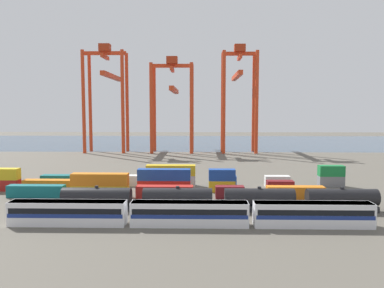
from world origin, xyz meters
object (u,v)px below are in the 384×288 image
at_px(shipping_container_0, 36,191).
at_px(shipping_container_12, 222,186).
at_px(shipping_container_14, 280,186).
at_px(shipping_container_21, 331,181).
at_px(shipping_container_19, 224,181).
at_px(gantry_crane_west, 107,87).
at_px(freight_tank_row, 259,199).
at_px(shipping_container_8, 50,185).
at_px(gantry_crane_central, 173,95).
at_px(passenger_train, 189,213).
at_px(shipping_container_15, 66,180).
at_px(gantry_crane_east, 239,88).

xyz_separation_m(shipping_container_0, shipping_container_12, (40.22, 6.40, 0.00)).
relative_size(shipping_container_14, shipping_container_21, 1.00).
distance_m(shipping_container_19, gantry_crane_west, 96.29).
relative_size(freight_tank_row, gantry_crane_west, 1.53).
bearing_deg(freight_tank_row, shipping_container_21, 47.29).
bearing_deg(shipping_container_8, gantry_crane_central, 75.36).
height_order(shipping_container_8, shipping_container_19, same).
bearing_deg(shipping_container_21, passenger_train, -136.42).
relative_size(gantry_crane_west, gantry_crane_central, 1.13).
relative_size(passenger_train, shipping_container_19, 9.66).
bearing_deg(shipping_container_15, gantry_crane_east, 57.20).
height_order(freight_tank_row, shipping_container_8, freight_tank_row).
height_order(shipping_container_0, shipping_container_15, same).
bearing_deg(shipping_container_15, shipping_container_14, -7.05).
distance_m(shipping_container_19, gantry_crane_central, 84.46).
distance_m(shipping_container_8, shipping_container_12, 39.88).
xyz_separation_m(passenger_train, shipping_container_8, (-33.21, 25.69, -0.84)).
relative_size(shipping_container_12, shipping_container_19, 1.00).
bearing_deg(shipping_container_0, shipping_container_14, 6.82).
bearing_deg(shipping_container_14, shipping_container_15, 172.95).
bearing_deg(gantry_crane_east, shipping_container_21, -79.25).
xyz_separation_m(shipping_container_19, gantry_crane_west, (-48.26, 78.52, 27.86)).
height_order(gantry_crane_west, gantry_crane_central, gantry_crane_west).
bearing_deg(shipping_container_12, gantry_crane_east, 81.86).
distance_m(shipping_container_12, gantry_crane_west, 101.17).
xyz_separation_m(shipping_container_12, gantry_crane_east, (12.15, 84.92, 27.56)).
bearing_deg(shipping_container_14, shipping_container_12, 180.00).
height_order(shipping_container_14, gantry_crane_west, gantry_crane_west).
bearing_deg(shipping_container_8, shipping_container_21, 5.46).
relative_size(shipping_container_15, shipping_container_19, 2.00).
relative_size(shipping_container_8, shipping_container_19, 2.00).
height_order(shipping_container_19, shipping_container_21, same).
relative_size(shipping_container_8, shipping_container_14, 2.00).
bearing_deg(passenger_train, shipping_container_8, 142.28).
bearing_deg(gantry_crane_east, shipping_container_19, -98.19).
height_order(shipping_container_0, shipping_container_14, same).
bearing_deg(passenger_train, shipping_container_15, 134.73).
bearing_deg(gantry_crane_west, shipping_container_12, -60.83).
xyz_separation_m(passenger_train, gantry_crane_west, (-40.74, 110.62, 27.01)).
xyz_separation_m(shipping_container_0, shipping_container_19, (41.07, 12.80, 0.00)).
distance_m(shipping_container_8, shipping_container_19, 41.23).
distance_m(shipping_container_0, shipping_container_12, 40.73).
relative_size(shipping_container_21, gantry_crane_east, 0.13).
bearing_deg(gantry_crane_central, shipping_container_0, -103.86).
distance_m(shipping_container_0, shipping_container_19, 43.02).
bearing_deg(gantry_crane_east, gantry_crane_central, 179.52).
relative_size(shipping_container_0, shipping_container_21, 2.00).
xyz_separation_m(shipping_container_12, gantry_crane_west, (-47.41, 84.92, 27.86)).
relative_size(shipping_container_21, gantry_crane_west, 0.13).
relative_size(shipping_container_8, gantry_crane_west, 0.25).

